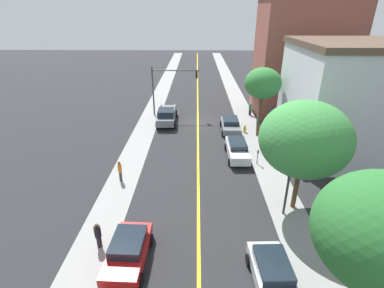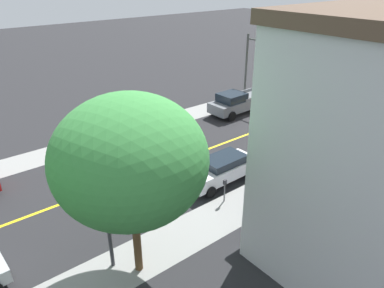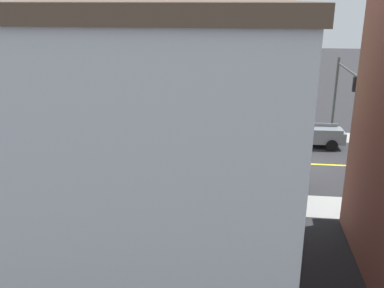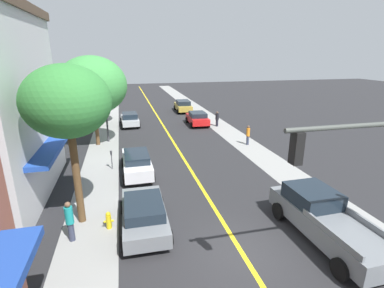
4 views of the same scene
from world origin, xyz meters
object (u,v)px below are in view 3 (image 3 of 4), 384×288
Objects in this scene: traffic_light_mast at (342,89)px; parking_meter at (129,175)px; street_tree_left_far at (2,103)px; fire_hydrant at (261,189)px; pedestrian_orange_shirt at (129,118)px; street_tree_right_corner at (248,98)px; red_sedan_right_curb at (21,125)px; pedestrian_green_shirt at (382,200)px; white_sedan_left_curb at (157,166)px; pedestrian_teal_shirt at (274,192)px; grey_pickup_truck at (298,133)px; grey_sedan_left_curb at (267,172)px; pedestrian_black_shirt at (44,118)px.

parking_meter is at bearing -55.18° from traffic_light_mast.
fire_hydrant is at bearing -84.35° from street_tree_left_far.
street_tree_left_far is at bearing 2.48° from pedestrian_orange_shirt.
street_tree_right_corner is 1.75× the size of red_sedan_right_curb.
street_tree_right_corner is 4.37× the size of pedestrian_green_shirt.
street_tree_left_far is 9.05m from white_sedan_left_curb.
pedestrian_green_shirt is at bearing 164.21° from white_sedan_left_curb.
pedestrian_orange_shirt is at bearing 36.38° from street_tree_right_corner.
street_tree_right_corner reaches higher than pedestrian_green_shirt.
pedestrian_teal_shirt is at bearing -100.84° from parking_meter.
white_sedan_left_curb is 0.78× the size of grey_pickup_truck.
fire_hydrant is 0.20× the size of red_sedan_right_curb.
street_tree_right_corner is 5.85m from grey_sedan_left_curb.
fire_hydrant is 0.18× the size of white_sedan_left_curb.
white_sedan_left_curb is 2.87× the size of pedestrian_black_shirt.
grey_sedan_left_curb is 6.26m from pedestrian_green_shirt.
street_tree_right_corner is 4.95m from pedestrian_teal_shirt.
street_tree_right_corner reaches higher than grey_sedan_left_curb.
pedestrian_orange_shirt is 0.94× the size of pedestrian_teal_shirt.
pedestrian_black_shirt is (12.22, 16.40, -4.84)m from street_tree_right_corner.
pedestrian_black_shirt reaches higher than white_sedan_left_curb.
traffic_light_mast is at bearing -65.04° from pedestrian_green_shirt.
pedestrian_black_shirt is at bearing -4.41° from pedestrian_green_shirt.
red_sedan_right_curb is (9.01, 11.08, -0.09)m from parking_meter.
white_sedan_left_curb is 2.57× the size of pedestrian_teal_shirt.
white_sedan_left_curb is at bearing 39.78° from pedestrian_orange_shirt.
white_sedan_left_curb reaches higher than grey_sedan_left_curb.
street_tree_left_far is at bearing 23.32° from pedestrian_green_shirt.
grey_pickup_truck is (9.00, -10.20, 0.08)m from parking_meter.
pedestrian_black_shirt is (12.28, 3.91, -4.27)m from street_tree_left_far.
traffic_light_mast is 1.02× the size of grey_pickup_truck.
grey_pickup_truck is 10.93m from pedestrian_green_shirt.
parking_meter is (1.32, -6.11, -4.25)m from street_tree_left_far.
red_sedan_right_curb is 0.92× the size of grey_sedan_left_curb.
street_tree_right_corner is 4.23× the size of pedestrian_orange_shirt.
white_sedan_left_curb is at bearing 38.21° from grey_pickup_truck.
pedestrian_teal_shirt is at bearing -90.75° from street_tree_left_far.
grey_sedan_left_curb is (2.86, -1.30, -4.93)m from street_tree_right_corner.
white_sedan_left_curb is 7.30m from pedestrian_teal_shirt.
fire_hydrant is at bearing 77.61° from grey_sedan_left_curb.
pedestrian_black_shirt is at bearing -27.26° from grey_sedan_left_curb.
pedestrian_orange_shirt is at bearing 14.59° from parking_meter.
street_tree_left_far reaches higher than white_sedan_left_curb.
grey_pickup_truck is at bearing -90.33° from traffic_light_mast.
parking_meter is at bearing -131.69° from pedestrian_teal_shirt.
pedestrian_orange_shirt reaches higher than grey_sedan_left_curb.
pedestrian_green_shirt reaches higher than fire_hydrant.
parking_meter is 2.08m from white_sedan_left_curb.
white_sedan_left_curb is 14.64m from pedestrian_black_shirt.
red_sedan_right_curb is at bearing 59.52° from street_tree_right_corner.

